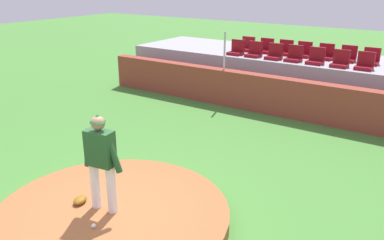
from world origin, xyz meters
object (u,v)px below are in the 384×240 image
(fielding_glove, at_px, (80,200))
(stadium_chair_11, at_px, (325,54))
(stadium_chair_3, at_px, (294,56))
(stadium_chair_13, at_px, (371,59))
(stadium_chair_5, at_px, (340,62))
(stadium_chair_6, at_px, (365,64))
(stadium_chair_4, at_px, (316,59))
(stadium_chair_7, at_px, (247,46))
(baseball, at_px, (94,226))
(stadium_chair_2, at_px, (274,54))
(pitcher, at_px, (101,156))
(stadium_chair_9, at_px, (285,50))
(stadium_chair_1, at_px, (254,52))
(stadium_chair_12, at_px, (348,57))
(stadium_chair_10, at_px, (304,52))
(stadium_chair_8, at_px, (266,48))
(stadium_chair_0, at_px, (237,50))

(fielding_glove, xyz_separation_m, stadium_chair_11, (1.32, 9.27, 1.27))
(stadium_chair_3, distance_m, stadium_chair_13, 2.29)
(stadium_chair_5, bearing_deg, stadium_chair_6, -176.50)
(stadium_chair_4, bearing_deg, stadium_chair_6, -179.31)
(stadium_chair_3, height_order, stadium_chair_13, same)
(stadium_chair_7, xyz_separation_m, stadium_chair_13, (4.22, 0.00, 0.00))
(baseball, bearing_deg, stadium_chair_2, 95.38)
(pitcher, xyz_separation_m, stadium_chair_11, (0.81, 9.16, 0.34))
(pitcher, xyz_separation_m, stadium_chair_6, (2.22, 8.29, 0.34))
(stadium_chair_4, height_order, stadium_chair_9, same)
(stadium_chair_1, relative_size, stadium_chair_3, 1.00)
(stadium_chair_4, distance_m, stadium_chair_12, 1.17)
(stadium_chair_4, xyz_separation_m, stadium_chair_9, (-1.37, 0.92, 0.00))
(stadium_chair_1, height_order, stadium_chair_6, same)
(stadium_chair_5, distance_m, stadium_chair_12, 0.94)
(stadium_chair_10, bearing_deg, stadium_chair_13, 179.69)
(baseball, xyz_separation_m, stadium_chair_5, (1.28, 8.74, 1.29))
(stadium_chair_4, height_order, stadium_chair_12, same)
(baseball, distance_m, stadium_chair_9, 9.81)
(stadium_chair_5, relative_size, stadium_chair_12, 1.00)
(fielding_glove, height_order, stadium_chair_13, stadium_chair_13)
(fielding_glove, xyz_separation_m, stadium_chair_3, (0.59, 8.40, 1.27))
(pitcher, xyz_separation_m, stadium_chair_8, (-1.29, 9.17, 0.34))
(stadium_chair_7, bearing_deg, stadium_chair_6, 168.57)
(stadium_chair_3, distance_m, stadium_chair_4, 0.70)
(stadium_chair_9, distance_m, stadium_chair_11, 1.40)
(baseball, xyz_separation_m, stadium_chair_1, (-1.56, 8.77, 1.29))
(stadium_chair_0, bearing_deg, baseball, 104.30)
(baseball, xyz_separation_m, stadium_chair_9, (-0.84, 9.68, 1.29))
(stadium_chair_7, relative_size, stadium_chair_11, 1.00)
(stadium_chair_5, bearing_deg, stadium_chair_12, -89.00)
(pitcher, relative_size, baseball, 22.95)
(stadium_chair_2, distance_m, stadium_chair_4, 1.36)
(fielding_glove, distance_m, stadium_chair_9, 9.39)
(pitcher, bearing_deg, stadium_chair_6, 66.72)
(stadium_chair_2, xyz_separation_m, stadium_chair_10, (0.66, 0.90, 0.00))
(stadium_chair_3, xyz_separation_m, stadium_chair_4, (0.70, -0.02, 0.00))
(pitcher, relative_size, stadium_chair_5, 3.40)
(stadium_chair_2, distance_m, stadium_chair_13, 2.92)
(stadium_chair_5, xyz_separation_m, stadium_chair_10, (-1.45, 0.91, 0.00))
(stadium_chair_0, relative_size, stadium_chair_3, 1.00)
(baseball, distance_m, fielding_glove, 0.84)
(stadium_chair_0, bearing_deg, stadium_chair_6, -179.83)
(stadium_chair_4, relative_size, stadium_chair_12, 1.00)
(stadium_chair_2, bearing_deg, stadium_chair_3, -177.65)
(stadium_chair_10, bearing_deg, stadium_chair_8, -0.20)
(baseball, distance_m, stadium_chair_10, 9.74)
(pitcher, height_order, stadium_chair_10, pitcher)
(stadium_chair_1, bearing_deg, stadium_chair_8, -90.85)
(stadium_chair_6, xyz_separation_m, stadium_chair_7, (-4.23, 0.86, 0.00))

